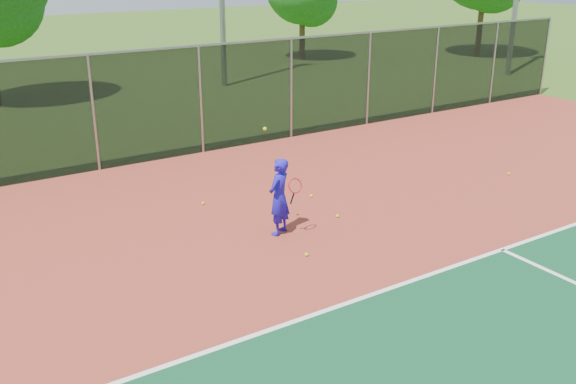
% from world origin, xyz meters
% --- Properties ---
extents(court_apron, '(30.00, 20.00, 0.02)m').
position_xyz_m(court_apron, '(0.00, 2.00, 0.01)').
color(court_apron, '#983726').
rests_on(court_apron, ground).
extents(fence_back, '(30.00, 0.06, 3.03)m').
position_xyz_m(fence_back, '(0.00, 12.00, 1.56)').
color(fence_back, black).
rests_on(fence_back, court_apron).
extents(tennis_player, '(0.69, 0.72, 2.23)m').
position_xyz_m(tennis_player, '(-1.18, 5.97, 0.82)').
color(tennis_player, '#1D14BD').
rests_on(tennis_player, court_apron).
extents(practice_ball_0, '(0.07, 0.07, 0.07)m').
position_xyz_m(practice_ball_0, '(0.54, 7.32, 0.06)').
color(practice_ball_0, '#CDDC19').
rests_on(practice_ball_0, court_apron).
extents(practice_ball_1, '(0.07, 0.07, 0.07)m').
position_xyz_m(practice_ball_1, '(0.32, 6.00, 0.06)').
color(practice_ball_1, '#CDDC19').
rests_on(practice_ball_1, court_apron).
extents(practice_ball_2, '(0.07, 0.07, 0.07)m').
position_xyz_m(practice_ball_2, '(5.72, 5.91, 0.06)').
color(practice_ball_2, '#CDDC19').
rests_on(practice_ball_2, court_apron).
extents(practice_ball_4, '(0.07, 0.07, 0.07)m').
position_xyz_m(practice_ball_4, '(-1.30, 4.80, 0.06)').
color(practice_ball_4, '#CDDC19').
rests_on(practice_ball_4, court_apron).
extents(practice_ball_5, '(0.07, 0.07, 0.07)m').
position_xyz_m(practice_ball_5, '(-1.79, 8.25, 0.06)').
color(practice_ball_5, '#CDDC19').
rests_on(practice_ball_5, court_apron).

